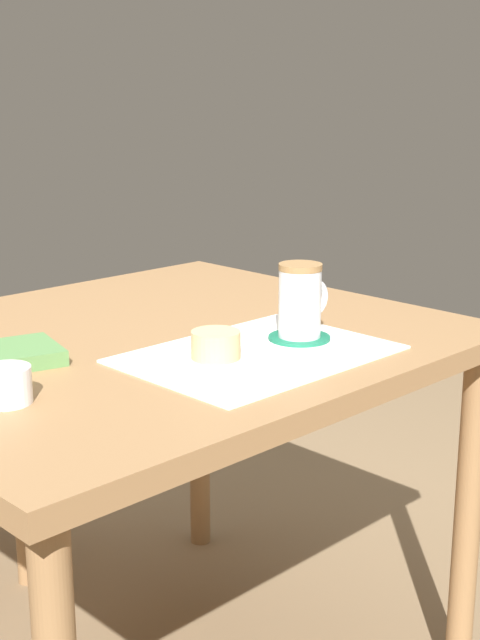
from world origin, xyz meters
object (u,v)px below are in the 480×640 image
(coffee_mug, at_px, (301,300))
(pastry_plate, at_px, (216,362))
(sugar_bowl, at_px, (6,385))
(pastry, at_px, (216,345))
(dining_table, at_px, (150,379))

(coffee_mug, bearing_deg, pastry_plate, -177.59)
(pastry_plate, bearing_deg, sugar_bowl, 164.28)
(pastry, xyz_separation_m, sugar_bowl, (-0.30, 0.09, -0.01))
(dining_table, height_order, pastry, pastry)
(dining_table, relative_size, coffee_mug, 8.17)
(pastry_plate, distance_m, coffee_mug, 0.21)
(pastry, distance_m, sugar_bowl, 0.32)
(pastry, height_order, coffee_mug, coffee_mug)
(dining_table, height_order, coffee_mug, coffee_mug)
(dining_table, xyz_separation_m, coffee_mug, (0.15, -0.21, 0.15))
(sugar_bowl, bearing_deg, coffee_mug, -8.72)
(pastry_plate, height_order, pastry, pastry)
(pastry_plate, xyz_separation_m, pastry, (0.00, 0.00, 0.03))
(dining_table, xyz_separation_m, pastry, (-0.05, -0.22, 0.12))
(pastry, bearing_deg, coffee_mug, 2.41)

